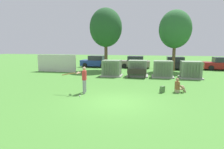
{
  "coord_description": "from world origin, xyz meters",
  "views": [
    {
      "loc": [
        1.81,
        -9.97,
        3.16
      ],
      "look_at": [
        -0.98,
        3.5,
        1.0
      ],
      "focal_mm": 30.48,
      "sensor_mm": 36.0,
      "label": 1
    }
  ],
  "objects_px": {
    "sports_ball": "(80,96)",
    "parked_car_rightmost": "(221,64)",
    "park_bench": "(137,73)",
    "parked_car_leftmost": "(96,62)",
    "backpack": "(162,89)",
    "transformer_mid_east": "(163,69)",
    "transformer_east": "(191,70)",
    "transformer_mid_west": "(138,68)",
    "batter": "(83,78)",
    "seated_spectator": "(179,87)",
    "parked_car_left_of_center": "(135,62)",
    "parked_car_right_of_center": "(174,63)",
    "transformer_west": "(112,68)"
  },
  "relations": [
    {
      "from": "transformer_mid_west",
      "to": "parked_car_right_of_center",
      "type": "relative_size",
      "value": 0.5
    },
    {
      "from": "park_bench",
      "to": "seated_spectator",
      "type": "distance_m",
      "value": 5.74
    },
    {
      "from": "park_bench",
      "to": "parked_car_leftmost",
      "type": "relative_size",
      "value": 0.43
    },
    {
      "from": "batter",
      "to": "seated_spectator",
      "type": "bearing_deg",
      "value": 13.49
    },
    {
      "from": "transformer_mid_east",
      "to": "sports_ball",
      "type": "relative_size",
      "value": 23.33
    },
    {
      "from": "transformer_west",
      "to": "transformer_mid_west",
      "type": "bearing_deg",
      "value": 9.21
    },
    {
      "from": "parked_car_left_of_center",
      "to": "transformer_mid_west",
      "type": "bearing_deg",
      "value": -82.78
    },
    {
      "from": "transformer_east",
      "to": "sports_ball",
      "type": "height_order",
      "value": "transformer_east"
    },
    {
      "from": "transformer_mid_west",
      "to": "backpack",
      "type": "distance_m",
      "value": 6.75
    },
    {
      "from": "backpack",
      "to": "parked_car_leftmost",
      "type": "distance_m",
      "value": 15.86
    },
    {
      "from": "sports_ball",
      "to": "seated_spectator",
      "type": "xyz_separation_m",
      "value": [
        6.09,
        2.42,
        0.33
      ]
    },
    {
      "from": "batter",
      "to": "backpack",
      "type": "distance_m",
      "value": 5.28
    },
    {
      "from": "seated_spectator",
      "to": "parked_car_left_of_center",
      "type": "relative_size",
      "value": 0.23
    },
    {
      "from": "parked_car_rightmost",
      "to": "parked_car_leftmost",
      "type": "bearing_deg",
      "value": -179.92
    },
    {
      "from": "parked_car_right_of_center",
      "to": "parked_car_leftmost",
      "type": "bearing_deg",
      "value": 177.86
    },
    {
      "from": "seated_spectator",
      "to": "parked_car_right_of_center",
      "type": "xyz_separation_m",
      "value": [
        1.06,
        12.61,
        0.38
      ]
    },
    {
      "from": "seated_spectator",
      "to": "parked_car_right_of_center",
      "type": "bearing_deg",
      "value": 85.18
    },
    {
      "from": "transformer_mid_east",
      "to": "parked_car_right_of_center",
      "type": "relative_size",
      "value": 0.5
    },
    {
      "from": "parked_car_left_of_center",
      "to": "parked_car_right_of_center",
      "type": "xyz_separation_m",
      "value": [
        5.15,
        -0.6,
        0.0
      ]
    },
    {
      "from": "batter",
      "to": "parked_car_rightmost",
      "type": "xyz_separation_m",
      "value": [
        12.98,
        14.51,
        -0.22
      ]
    },
    {
      "from": "sports_ball",
      "to": "parked_car_rightmost",
      "type": "relative_size",
      "value": 0.02
    },
    {
      "from": "sports_ball",
      "to": "parked_car_left_of_center",
      "type": "bearing_deg",
      "value": 82.69
    },
    {
      "from": "park_bench",
      "to": "parked_car_leftmost",
      "type": "distance_m",
      "value": 10.45
    },
    {
      "from": "seated_spectator",
      "to": "parked_car_rightmost",
      "type": "xyz_separation_m",
      "value": [
        6.8,
        13.03,
        0.38
      ]
    },
    {
      "from": "backpack",
      "to": "parked_car_right_of_center",
      "type": "xyz_separation_m",
      "value": [
        2.14,
        12.95,
        0.54
      ]
    },
    {
      "from": "batter",
      "to": "parked_car_leftmost",
      "type": "height_order",
      "value": "batter"
    },
    {
      "from": "transformer_mid_west",
      "to": "transformer_mid_east",
      "type": "relative_size",
      "value": 1.0
    },
    {
      "from": "transformer_mid_east",
      "to": "transformer_east",
      "type": "relative_size",
      "value": 1.0
    },
    {
      "from": "parked_car_leftmost",
      "to": "parked_car_rightmost",
      "type": "relative_size",
      "value": 1.01
    },
    {
      "from": "park_bench",
      "to": "sports_ball",
      "type": "bearing_deg",
      "value": -112.11
    },
    {
      "from": "parked_car_rightmost",
      "to": "parked_car_right_of_center",
      "type": "bearing_deg",
      "value": -175.8
    },
    {
      "from": "transformer_mid_east",
      "to": "backpack",
      "type": "relative_size",
      "value": 4.77
    },
    {
      "from": "batter",
      "to": "parked_car_left_of_center",
      "type": "height_order",
      "value": "batter"
    },
    {
      "from": "transformer_east",
      "to": "batter",
      "type": "relative_size",
      "value": 1.21
    },
    {
      "from": "seated_spectator",
      "to": "backpack",
      "type": "height_order",
      "value": "seated_spectator"
    },
    {
      "from": "parked_car_leftmost",
      "to": "parked_car_rightmost",
      "type": "height_order",
      "value": "same"
    },
    {
      "from": "seated_spectator",
      "to": "backpack",
      "type": "relative_size",
      "value": 2.19
    },
    {
      "from": "park_bench",
      "to": "parked_car_right_of_center",
      "type": "height_order",
      "value": "parked_car_right_of_center"
    },
    {
      "from": "transformer_mid_west",
      "to": "park_bench",
      "type": "height_order",
      "value": "transformer_mid_west"
    },
    {
      "from": "batter",
      "to": "sports_ball",
      "type": "xyz_separation_m",
      "value": [
        0.08,
        -0.93,
        -0.93
      ]
    },
    {
      "from": "parked_car_left_of_center",
      "to": "parked_car_right_of_center",
      "type": "distance_m",
      "value": 5.19
    },
    {
      "from": "transformer_west",
      "to": "backpack",
      "type": "relative_size",
      "value": 4.77
    },
    {
      "from": "transformer_mid_east",
      "to": "transformer_east",
      "type": "height_order",
      "value": "same"
    },
    {
      "from": "transformer_east",
      "to": "parked_car_leftmost",
      "type": "height_order",
      "value": "same"
    },
    {
      "from": "seated_spectator",
      "to": "parked_car_left_of_center",
      "type": "height_order",
      "value": "parked_car_left_of_center"
    },
    {
      "from": "parked_car_right_of_center",
      "to": "transformer_west",
      "type": "bearing_deg",
      "value": -134.38
    },
    {
      "from": "transformer_east",
      "to": "seated_spectator",
      "type": "relative_size",
      "value": 2.18
    },
    {
      "from": "batter",
      "to": "backpack",
      "type": "relative_size",
      "value": 3.95
    },
    {
      "from": "batter",
      "to": "parked_car_right_of_center",
      "type": "bearing_deg",
      "value": 62.79
    },
    {
      "from": "transformer_mid_west",
      "to": "parked_car_left_of_center",
      "type": "relative_size",
      "value": 0.5
    }
  ]
}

